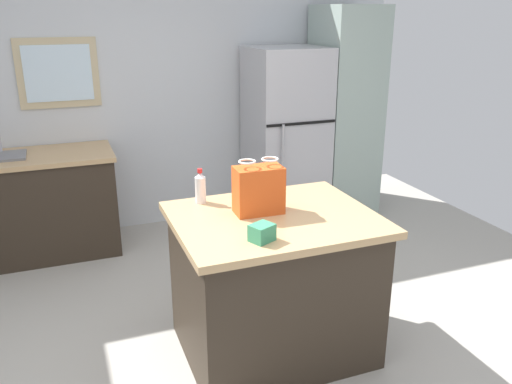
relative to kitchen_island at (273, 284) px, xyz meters
name	(u,v)px	position (x,y,z in m)	size (l,w,h in m)	color
ground	(242,376)	(-0.28, -0.20, -0.46)	(6.25, 6.25, 0.00)	#ADA89E
back_wall	(147,83)	(-0.29, 2.40, 0.94)	(5.01, 0.13, 2.79)	silver
kitchen_island	(273,284)	(0.00, 0.00, 0.00)	(1.17, 0.95, 0.91)	#33281E
refrigerator	(285,137)	(0.95, 1.98, 0.40)	(0.70, 0.74, 1.72)	#B7B7BC
tall_cabinet	(344,114)	(1.60, 1.98, 0.59)	(0.55, 0.66, 2.09)	#9EB2A8
sink_counter	(33,205)	(-1.40, 2.01, 0.00)	(1.38, 0.68, 1.08)	#33281E
shopping_bag	(259,189)	(-0.07, 0.08, 0.59)	(0.29, 0.17, 0.33)	#DB511E
small_box	(262,233)	(-0.20, -0.30, 0.49)	(0.12, 0.10, 0.09)	#388E66
bottle	(200,188)	(-0.34, 0.37, 0.55)	(0.07, 0.07, 0.22)	white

